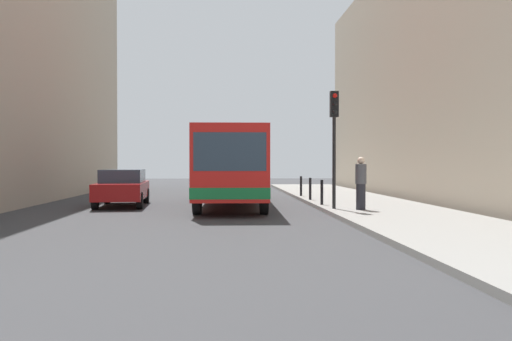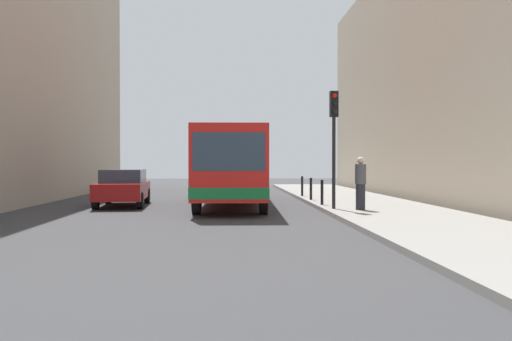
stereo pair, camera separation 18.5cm
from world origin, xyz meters
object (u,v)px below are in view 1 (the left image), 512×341
bollard_mid (310,189)px  pedestrian_near_signal (361,183)px  bus (232,163)px  car_beside_bus (123,187)px  bollard_far (301,186)px  traffic_light (334,127)px  bollard_near (322,192)px

bollard_mid → pedestrian_near_signal: (0.93, -5.02, 0.43)m
pedestrian_near_signal → bus: bearing=-78.5°
bus → pedestrian_near_signal: 6.03m
car_beside_bus → bollard_far: car_beside_bus is taller
bollard_mid → pedestrian_near_signal: pedestrian_near_signal is taller
traffic_light → bollard_mid: bearing=91.3°
bollard_near → bollard_mid: bearing=90.0°
traffic_light → bollard_mid: 5.13m
traffic_light → car_beside_bus: bearing=156.6°
bollard_near → bus: bearing=151.3°
traffic_light → bollard_near: 2.98m
bus → bollard_near: bus is taller
car_beside_bus → pedestrian_near_signal: size_ratio=2.50×
bollard_mid → bollard_far: (0.00, 2.76, 0.00)m
pedestrian_near_signal → traffic_light: bearing=-64.4°
bollard_near → pedestrian_near_signal: (0.93, -2.26, 0.43)m
traffic_light → bollard_far: 7.68m
bollard_near → pedestrian_near_signal: pedestrian_near_signal is taller
bollard_mid → bollard_far: same height
bollard_mid → pedestrian_near_signal: 5.12m
pedestrian_near_signal → car_beside_bus: bearing=-58.9°
bus → bollard_near: (3.42, -1.87, -1.10)m
bus → bollard_near: size_ratio=11.67×
bollard_near → pedestrian_near_signal: 2.48m
car_beside_bus → bollard_mid: bearing=-175.2°
traffic_light → bollard_far: size_ratio=4.32×
car_beside_bus → bollard_near: size_ratio=4.74×
bollard_far → car_beside_bus: bearing=-153.6°
car_beside_bus → bus: bearing=179.7°
bollard_far → traffic_light: bearing=-89.2°
bus → pedestrian_near_signal: size_ratio=6.15×
bollard_near → car_beside_bus: bearing=168.2°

